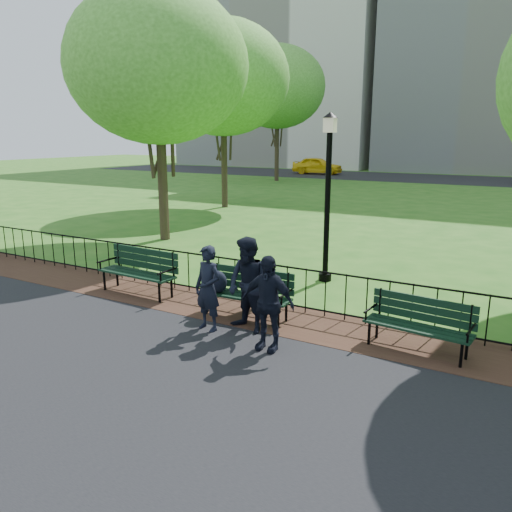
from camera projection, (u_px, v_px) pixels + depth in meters
The scene contains 17 objects.
ground at pixel (223, 344), 8.28m from camera, with size 120.00×120.00×0.00m, color #286119.
asphalt_path at pixel (51, 454), 5.41m from camera, with size 60.00×9.20×0.01m, color black.
dirt_strip at pixel (266, 315), 9.55m from camera, with size 60.00×1.60×0.01m, color #311C14.
far_street at pixel (475, 180), 37.88m from camera, with size 70.00×9.00×0.01m, color black.
iron_fence at pixel (278, 284), 9.85m from camera, with size 24.06×0.06×1.00m.
apartment_west at pixel (291, 47), 56.32m from camera, with size 22.00×15.00×26.00m, color silver.
park_bench_main at pixel (235, 285), 9.39m from camera, with size 1.78×0.62×1.00m.
park_bench_left_a at pixel (140, 266), 10.78m from camera, with size 1.90×0.66×1.06m.
park_bench_right_a at pixel (420, 319), 7.89m from camera, with size 1.71×0.69×0.94m.
lamppost at pixel (328, 192), 11.38m from camera, with size 0.35×0.35×3.87m.
tree_near_w at pixel (158, 66), 15.29m from camera, with size 5.62×5.62×7.83m.
tree_mid_w at pixel (223, 78), 22.57m from camera, with size 6.07×6.07×8.45m.
tree_far_w at pixel (277, 87), 36.03m from camera, with size 6.95×6.95×9.69m.
person_left at pixel (208, 288), 8.69m from camera, with size 0.55×0.36×1.51m, color black.
person_mid at pixel (248, 285), 8.60m from camera, with size 0.81×0.42×1.67m, color black.
person_right at pixel (268, 303), 7.88m from camera, with size 0.91×0.37×1.55m, color black.
taxi at pixel (317, 166), 43.71m from camera, with size 1.75×4.34×1.48m, color yellow.
Camera 1 is at (4.27, -6.43, 3.38)m, focal length 35.00 mm.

